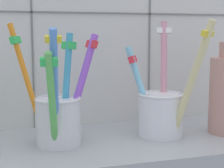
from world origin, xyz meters
The scene contains 4 objects.
counter_slab centered at (0.00, 0.00, 1.00)cm, with size 64.00×22.00×2.00cm, color #9EA3A8.
tile_wall_back centered at (0.00, 12.00, 22.50)cm, with size 64.00×2.20×45.00cm.
toothbrush_cup_left centered at (-8.17, -0.52, 6.74)cm, with size 13.60×10.99×17.81cm.
toothbrush_cup_right centered at (8.35, -0.31, 6.41)cm, with size 10.47×14.25×18.36cm.
Camera 1 is at (-15.96, -52.89, 18.39)cm, focal length 59.11 mm.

